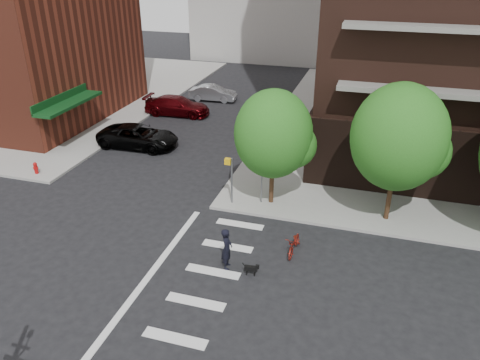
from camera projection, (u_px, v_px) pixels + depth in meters
ground at (128, 287)px, 19.15m from camera, size 120.00×120.00×0.00m
sidewalk_nw at (23, 89)px, 45.60m from camera, size 31.00×33.00×0.15m
crosswalk at (177, 298)px, 18.57m from camera, size 3.85×13.00×0.01m
tree_a at (273, 134)px, 23.59m from camera, size 4.00×4.00×5.90m
tree_b at (399, 137)px, 21.81m from camera, size 4.50×4.50×6.65m
pedestrian_signal at (238, 174)px, 24.50m from camera, size 2.18×0.67×2.60m
fire_hydrant at (36, 167)px, 28.31m from camera, size 0.24×0.24×0.73m
parked_car_black at (138, 136)px, 32.35m from camera, size 2.66×5.60×1.54m
parked_car_maroon at (177, 106)px, 38.58m from camera, size 2.49×5.50×1.56m
parked_car_silver at (213, 93)px, 42.24m from camera, size 1.79×4.33×1.39m
scooter at (294, 244)px, 21.15m from camera, size 0.71×1.83×0.95m
dog_walker at (227, 249)px, 19.94m from camera, size 0.78×0.60×1.93m
dog at (252, 268)px, 19.74m from camera, size 0.63×0.22×0.53m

